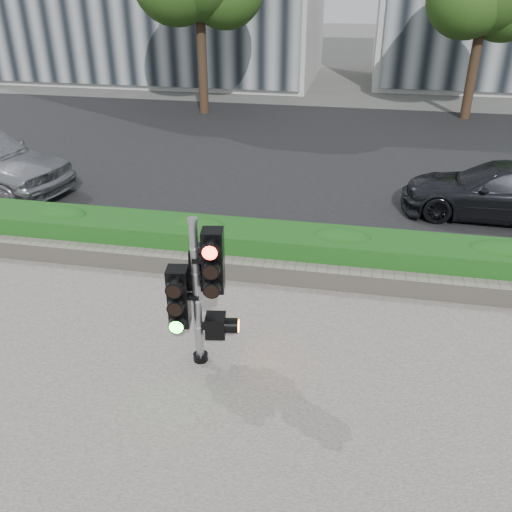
# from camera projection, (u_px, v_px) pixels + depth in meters

# --- Properties ---
(ground) EXTENTS (120.00, 120.00, 0.00)m
(ground) POSITION_uv_depth(u_px,v_px,m) (229.00, 342.00, 8.11)
(ground) COLOR #51514C
(ground) RESTS_ON ground
(sidewalk) EXTENTS (16.00, 11.00, 0.03)m
(sidewalk) POSITION_uv_depth(u_px,v_px,m) (176.00, 476.00, 5.93)
(sidewalk) COLOR #9E9389
(sidewalk) RESTS_ON ground
(road) EXTENTS (60.00, 13.00, 0.02)m
(road) POSITION_uv_depth(u_px,v_px,m) (305.00, 151.00, 16.81)
(road) COLOR black
(road) RESTS_ON ground
(curb) EXTENTS (60.00, 0.25, 0.12)m
(curb) POSITION_uv_depth(u_px,v_px,m) (266.00, 247.00, 10.83)
(curb) COLOR gray
(curb) RESTS_ON ground
(stone_wall) EXTENTS (12.00, 0.32, 0.34)m
(stone_wall) POSITION_uv_depth(u_px,v_px,m) (254.00, 270.00, 9.68)
(stone_wall) COLOR gray
(stone_wall) RESTS_ON sidewalk
(hedge) EXTENTS (12.00, 1.00, 0.68)m
(hedge) POSITION_uv_depth(u_px,v_px,m) (260.00, 246.00, 10.16)
(hedge) COLOR #2E7C26
(hedge) RESTS_ON sidewalk
(traffic_signal) EXTENTS (0.79, 0.62, 2.20)m
(traffic_signal) POSITION_uv_depth(u_px,v_px,m) (199.00, 285.00, 7.16)
(traffic_signal) COLOR black
(traffic_signal) RESTS_ON sidewalk
(car_dark) EXTENTS (4.33, 1.97, 1.23)m
(car_dark) POSITION_uv_depth(u_px,v_px,m) (501.00, 191.00, 12.00)
(car_dark) COLOR black
(car_dark) RESTS_ON road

